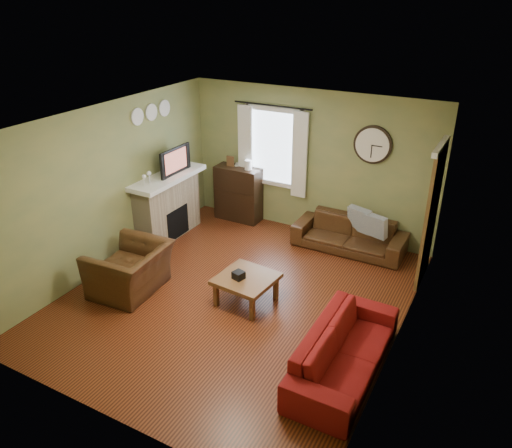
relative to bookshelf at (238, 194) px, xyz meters
The scene contains 31 objects.
floor 2.80m from the bookshelf, 60.40° to the right, with size 4.60×5.20×0.00m, color #532210.
ceiling 3.44m from the bookshelf, 60.40° to the right, with size 4.60×5.20×0.00m, color white.
wall_left 2.68m from the bookshelf, 111.50° to the right, with size 0.00×5.20×2.60m, color olive.
wall_right 4.44m from the bookshelf, 33.17° to the right, with size 0.00×5.20×2.60m, color olive.
wall_back 1.58m from the bookshelf, ahead, with size 4.60×0.00×2.60m, color olive.
wall_front 5.23m from the bookshelf, 74.78° to the right, with size 4.60×0.00×2.60m, color olive.
fireplace 1.45m from the bookshelf, 120.87° to the right, with size 0.40×1.40×1.10m, color tan.
firebox 1.38m from the bookshelf, 113.97° to the right, with size 0.04×0.60×0.55m, color black.
mantel 1.56m from the bookshelf, 119.84° to the right, with size 0.58×1.60×0.08m, color white.
tv 1.53m from the bookshelf, 122.38° to the right, with size 0.60×0.08×0.35m, color black.
tv_screen 1.53m from the bookshelf, 119.28° to the right, with size 0.02×0.62×0.36m, color #994C3F.
medallion_left 2.52m from the bookshelf, 120.09° to the right, with size 0.28×0.28×0.03m, color white.
medallion_mid 2.31m from the bookshelf, 126.60° to the right, with size 0.28×0.28×0.03m, color white.
medallion_right 2.15m from the bookshelf, 135.97° to the right, with size 0.28×0.28×0.03m, color white.
window_pane 1.19m from the bookshelf, 16.01° to the left, with size 1.00×0.02×1.30m, color silver, non-canonical shape.
curtain_rod 1.86m from the bookshelf, ahead, with size 0.03×0.03×1.50m, color black.
curtain_left 0.93m from the bookshelf, 39.43° to the left, with size 0.28×0.04×1.55m, color silver.
curtain_right 1.52m from the bookshelf, ahead, with size 0.28×0.04×1.55m, color silver.
wall_clock 2.77m from the bookshelf, ahead, with size 0.64×0.06×0.64m, color white, non-canonical shape.
door 3.71m from the bookshelf, ahead, with size 0.05×0.90×2.10m, color brown.
bookshelf is the anchor object (origin of this frame).
book 0.47m from the bookshelf, 137.34° to the left, with size 0.17×0.23×0.02m, color brown.
sofa_brown 2.33m from the bookshelf, ahead, with size 1.90×0.74×0.55m, color #392210.
pillow_left 2.44m from the bookshelf, ahead, with size 0.43×0.13×0.43m, color gray.
pillow_right 2.76m from the bookshelf, ahead, with size 0.39×0.12×0.39m, color gray.
sofa_red 4.51m from the bookshelf, 43.89° to the right, with size 2.00×0.78×0.58m, color maroon.
armchair 2.98m from the bookshelf, 92.50° to the right, with size 1.10×0.96×0.71m, color #392210.
coffee_table 2.88m from the bookshelf, 57.68° to the right, with size 0.77×0.77×0.41m, color brown, non-canonical shape.
tissue_box 2.90m from the bookshelf, 59.85° to the right, with size 0.14×0.14×0.11m, color black.
wine_glass_a 2.10m from the bookshelf, 110.62° to the right, with size 0.07×0.07×0.20m, color white, non-canonical shape.
wine_glass_b 1.99m from the bookshelf, 112.04° to the right, with size 0.08×0.08×0.22m, color white, non-canonical shape.
Camera 1 is at (3.17, -5.29, 4.15)m, focal length 35.00 mm.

